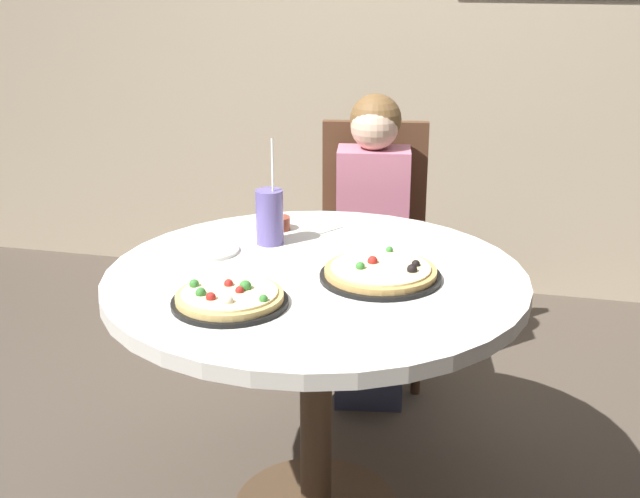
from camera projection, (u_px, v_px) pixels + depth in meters
dining_table at (316, 311)px, 2.23m from camera, size 1.12×1.12×0.75m
chair_wooden at (373, 235)px, 3.17m from camera, size 0.46×0.46×0.95m
diner_child at (371, 263)px, 3.02m from camera, size 0.31×0.43×1.08m
pizza_veggie at (381, 273)px, 2.15m from camera, size 0.32×0.32×0.05m
pizza_cheese at (229, 298)px, 1.99m from camera, size 0.28×0.28×0.05m
soda_cup at (270, 217)px, 2.39m from camera, size 0.08×0.08×0.31m
sauce_bowl at (279, 223)px, 2.53m from camera, size 0.07×0.07×0.04m
plate_small at (207, 250)px, 2.35m from camera, size 0.18×0.18×0.01m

